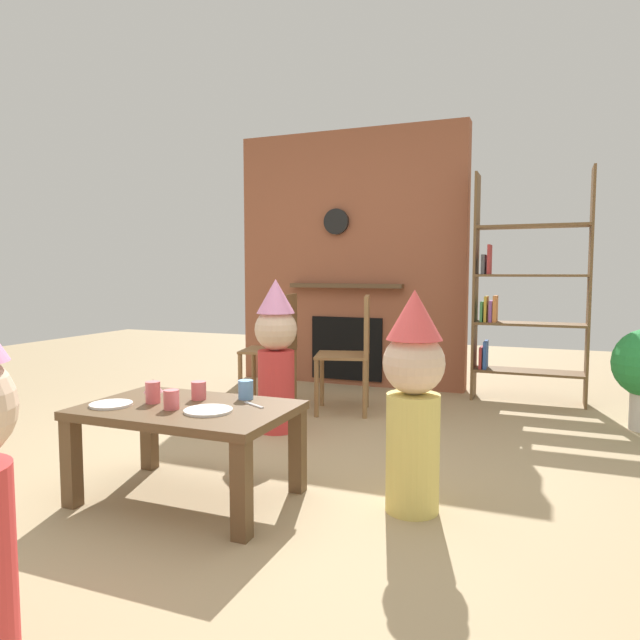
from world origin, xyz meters
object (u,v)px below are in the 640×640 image
birthday_cake_slice (153,386)px  paper_cup_center (171,400)px  paper_cup_near_right (199,390)px  bookshelf (523,296)px  paper_plate_front (111,404)px  coffee_table (188,421)px  paper_cup_near_left (153,392)px  dining_chair_left (279,342)px  paper_cup_far_left (246,390)px  child_in_pink (413,396)px  dining_chair_middle (355,346)px  paper_plate_rear (208,411)px  child_by_the_chairs (276,351)px

birthday_cake_slice → paper_cup_center: bearing=-41.1°
paper_cup_near_right → birthday_cake_slice: paper_cup_near_right is taller
bookshelf → paper_plate_front: bearing=-120.4°
coffee_table → paper_cup_near_left: 0.23m
coffee_table → dining_chair_left: 1.99m
coffee_table → paper_cup_far_left: 0.32m
child_in_pink → dining_chair_left: 2.24m
paper_cup_far_left → dining_chair_middle: size_ratio=0.10×
paper_cup_far_left → paper_plate_front: (-0.52, -0.36, -0.04)m
paper_cup_far_left → paper_plate_front: bearing=-145.3°
child_in_pink → paper_cup_center: bearing=3.8°
paper_cup_near_left → child_in_pink: child_in_pink is taller
bookshelf → child_in_pink: bookshelf is taller
dining_chair_left → bookshelf: bearing=-166.5°
coffee_table → paper_cup_far_left: (0.18, 0.23, 0.12)m
coffee_table → birthday_cake_slice: (-0.35, 0.20, 0.11)m
paper_cup_center → child_in_pink: (1.05, 0.34, 0.04)m
bookshelf → coffee_table: 3.14m
paper_cup_near_right → paper_cup_far_left: paper_cup_far_left is taller
paper_cup_center → paper_cup_far_left: size_ratio=0.95×
paper_cup_near_right → dining_chair_left: dining_chair_left is taller
paper_plate_rear → child_in_pink: (0.86, 0.32, 0.07)m
paper_cup_near_right → dining_chair_middle: 1.77m
paper_cup_center → child_by_the_chairs: 1.29m
dining_chair_left → dining_chair_middle: size_ratio=1.00×
child_in_pink → paper_cup_near_right: bearing=-7.7°
dining_chair_middle → bookshelf: bearing=-158.0°
paper_cup_near_right → child_in_pink: 1.06m
paper_cup_far_left → dining_chair_middle: 1.66m
paper_cup_far_left → paper_plate_front: size_ratio=0.48×
paper_cup_near_right → paper_plate_rear: paper_cup_near_right is taller
paper_plate_front → child_by_the_chairs: bearing=80.9°
bookshelf → paper_cup_near_left: bearing=-119.2°
coffee_table → child_in_pink: bearing=14.2°
dining_chair_middle → paper_cup_far_left: bearing=74.3°
dining_chair_left → child_in_pink: bearing=120.1°
birthday_cake_slice → dining_chair_left: size_ratio=0.11×
paper_cup_near_right → paper_plate_rear: bearing=-47.5°
paper_cup_center → paper_cup_far_left: bearing=55.8°
bookshelf → paper_cup_far_left: bookshelf is taller
child_in_pink → birthday_cake_slice: bearing=-11.6°
coffee_table → paper_cup_center: size_ratio=10.95×
paper_cup_center → birthday_cake_slice: size_ratio=0.90×
dining_chair_left → paper_cup_far_left: bearing=99.4°
dining_chair_left → paper_cup_center: bearing=90.8°
bookshelf → dining_chair_left: 2.05m
paper_cup_near_left → paper_plate_front: paper_cup_near_left is taller
paper_cup_near_right → child_in_pink: size_ratio=0.09×
paper_cup_near_left → birthday_cake_slice: bearing=127.7°
coffee_table → paper_plate_rear: size_ratio=4.48×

